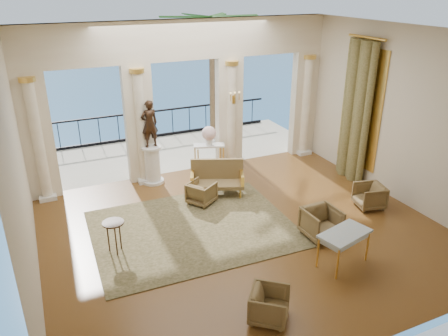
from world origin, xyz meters
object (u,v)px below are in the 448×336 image
settee (217,178)px  game_table (345,236)px  armchair_b (321,222)px  console_table (209,149)px  pedestal (152,165)px  statue (149,124)px  armchair_c (370,195)px  armchair_a (269,304)px  armchair_d (202,192)px  side_table (113,227)px

settee → game_table: settee is taller
armchair_b → console_table: bearing=100.1°
armchair_b → pedestal: (-2.71, 4.45, 0.15)m
settee → statue: size_ratio=1.17×
armchair_c → armchair_b: bearing=-58.1°
armchair_a → settee: settee is taller
settee → pedestal: bearing=157.3°
armchair_b → statue: size_ratio=0.58×
settee → statue: (-1.42, 1.42, 1.32)m
pedestal → console_table: 1.81m
armchair_c → statue: size_ratio=0.52×
armchair_d → side_table: 2.91m
settee → side_table: bearing=-128.8°
pedestal → statue: bearing=-63.4°
armchair_c → console_table: (-2.90, 3.83, 0.39)m
armchair_c → side_table: size_ratio=0.92×
statue → console_table: (1.80, 0.05, -1.06)m
pedestal → side_table: pedestal is taller
pedestal → side_table: (-1.73, -3.15, 0.11)m
game_table → console_table: 5.59m
armchair_c → armchair_d: bearing=-103.9°
armchair_b → side_table: 4.63m
pedestal → console_table: pedestal is taller
armchair_b → settee: (-1.29, 3.02, 0.08)m
pedestal → armchair_d: bearing=-65.2°
settee → console_table: (0.38, 1.47, 0.26)m
armchair_c → pedestal: 6.04m
game_table → armchair_c: bearing=23.3°
armchair_a → game_table: (2.20, 0.80, 0.34)m
armchair_a → armchair_c: (4.41, 2.52, 0.02)m
console_table → side_table: bearing=-119.6°
settee → side_table: settee is taller
armchair_a → game_table: 2.36m
armchair_a → armchair_d: armchair_a is taller
armchair_b → settee: 3.29m
armchair_b → console_table: 4.60m
armchair_a → pedestal: 6.31m
armchair_d → game_table: size_ratio=0.54×
console_table → side_table: 4.77m
armchair_d → console_table: bearing=-63.0°
settee → console_table: settee is taller
settee → armchair_c: bearing=-13.3°
side_table → statue: bearing=61.3°
game_table → pedestal: 6.04m
settee → side_table: size_ratio=2.09×
armchair_c → pedestal: pedestal is taller
side_table → console_table: bearing=42.2°
armchair_b → armchair_d: (-1.89, 2.67, -0.06)m
armchair_a → armchair_b: bearing=-14.0°
armchair_c → settee: settee is taller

